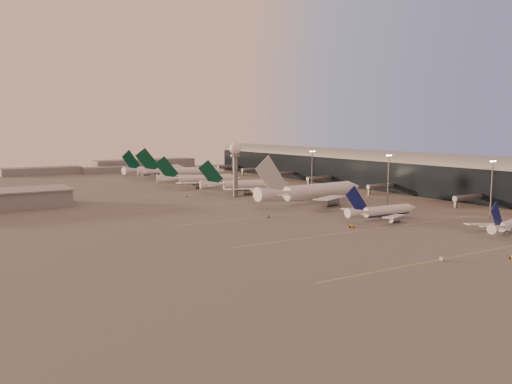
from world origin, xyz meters
TOP-DOWN VIEW (x-y plane):
  - ground at (0.00, 0.00)m, footprint 700.00×700.00m
  - taxiway_markings at (30.00, 56.00)m, footprint 180.00×185.25m
  - terminal at (107.88, 110.09)m, footprint 57.00×362.00m
  - radar_tower at (5.00, 120.00)m, footprint 6.40×6.40m
  - mast_a at (58.00, 0.00)m, footprint 3.60×0.56m
  - mast_b at (55.00, 55.00)m, footprint 3.60×0.56m
  - mast_c at (50.00, 110.00)m, footprint 3.60×0.56m
  - mast_d at (48.00, 200.00)m, footprint 3.60×0.56m
  - distant_horizon at (2.62, 325.14)m, footprint 165.00×37.50m
  - narrowbody_near at (37.19, -22.45)m, footprint 32.68×25.81m
  - narrowbody_mid at (19.51, 22.79)m, footprint 38.33×30.60m
  - widebody_white at (25.35, 77.64)m, footprint 70.73×56.39m
  - greentail_a at (18.34, 131.93)m, footprint 52.16×41.53m
  - greentail_b at (9.93, 175.26)m, footprint 52.63×41.82m
  - greentail_c at (19.33, 224.05)m, footprint 62.31×49.59m
  - greentail_d at (13.04, 259.68)m, footprint 57.21×45.59m
  - gsv_truck_a at (-15.47, -36.15)m, footprint 5.81×3.59m
  - gsv_tug_mid at (-3.34, 15.85)m, footprint 4.52×3.91m
  - gsv_truck_b at (50.96, 40.53)m, footprint 4.93×3.17m
  - gsv_truck_c at (-17.33, 52.37)m, footprint 5.70×3.34m
  - gsv_catering_b at (63.64, 78.09)m, footprint 5.52×2.96m
  - gsv_tug_far at (22.84, 90.04)m, footprint 3.63×3.41m
  - gsv_truck_d at (-19.82, 130.40)m, footprint 2.41×4.90m
  - gsv_tug_hangar at (44.92, 158.08)m, footprint 4.69×4.22m

SIDE VIEW (x-z plane):
  - ground at x=0.00m, z-range 0.00..0.00m
  - taxiway_markings at x=30.00m, z-range 0.00..0.02m
  - gsv_tug_far at x=22.84m, z-range 0.01..0.91m
  - gsv_tug_mid at x=-3.34m, z-range 0.02..1.13m
  - gsv_tug_hangar at x=44.92m, z-range 0.02..1.17m
  - gsv_truck_b at x=50.96m, z-range 0.02..1.89m
  - gsv_truck_d at x=-19.82m, z-range 0.02..1.91m
  - gsv_truck_c at x=-17.33m, z-range 0.02..2.19m
  - gsv_truck_a at x=-15.47m, z-range 0.02..2.23m
  - gsv_catering_b at x=63.64m, z-range 0.00..4.35m
  - narrowbody_near at x=37.19m, z-range -3.85..9.09m
  - narrowbody_mid at x=19.51m, z-range -4.45..10.52m
  - greentail_a at x=18.34m, z-range -6.30..13.17m
  - greentail_b at x=9.93m, z-range -6.41..13.42m
  - greentail_d at x=13.04m, z-range -6.88..14.40m
  - distant_horizon at x=2.62m, z-range -0.61..8.39m
  - greentail_c at x=19.33m, z-range -7.53..15.76m
  - widebody_white at x=25.35m, z-range -8.14..16.78m
  - terminal at x=107.88m, z-range -1.00..22.04m
  - mast_a at x=58.00m, z-range 1.24..26.24m
  - mast_b at x=55.00m, z-range 1.24..26.24m
  - mast_c at x=50.00m, z-range 1.24..26.24m
  - mast_d at x=48.00m, z-range 1.24..26.24m
  - radar_tower at x=5.00m, z-range 5.40..36.50m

